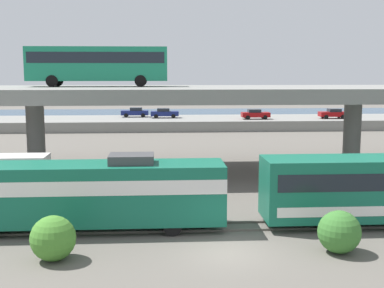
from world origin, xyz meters
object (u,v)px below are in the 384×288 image
Objects in this scene: parked_car_0 at (333,113)px; parked_car_3 at (255,114)px; transit_bus_on_overpass at (98,63)px; parked_car_2 at (135,112)px; service_truck_east at (0,176)px; parked_car_1 at (164,113)px; train_locomotive at (70,191)px.

parked_car_0 and parked_car_3 have the same top height.
parked_car_0 is at bearing 44.33° from transit_bus_on_overpass.
parked_car_2 and parked_car_3 have the same top height.
transit_bus_on_overpass reaches higher than service_truck_east.
parked_car_3 is at bearing 165.29° from parked_car_2.
parked_car_2 is at bearing 158.23° from parked_car_1.
parked_car_0 is 0.97× the size of parked_car_2.
service_truck_east is 1.60× the size of parked_car_2.
train_locomotive is at bearing -96.23° from parked_car_1.
train_locomotive is at bearing 129.72° from service_truck_east.
service_truck_east is 1.65× the size of parked_car_0.
parked_car_1 is at bearing -96.23° from train_locomotive.
transit_bus_on_overpass is 1.76× the size of service_truck_east.
train_locomotive reaches higher than parked_car_3.
train_locomotive is 3.81× the size of parked_car_1.
parked_car_2 is 1.01× the size of parked_car_3.
parked_car_1 is 13.94m from parked_car_3.
train_locomotive is at bearing 57.36° from parked_car_0.
service_truck_east is 45.90m from parked_car_1.
parked_car_1 is at bearing -5.90° from parked_car_0.
parked_car_2 is (-30.25, 4.48, -0.00)m from parked_car_0.
parked_car_1 is (6.03, 33.61, -7.08)m from transit_bus_on_overpass.
parked_car_1 is at bearing 79.83° from transit_bus_on_overpass.
train_locomotive is 57.99m from parked_car_0.
parked_car_2 is 18.83m from parked_car_3.
service_truck_east reaches higher than parked_car_3.
parked_car_0 and parked_car_2 have the same top height.
transit_bus_on_overpass reaches higher than parked_car_1.
service_truck_east reaches higher than parked_car_1.
train_locomotive is 3.87× the size of parked_car_3.
parked_car_3 is at bearing -121.16° from service_truck_east.
parked_car_2 is at bearing 165.29° from parked_car_3.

